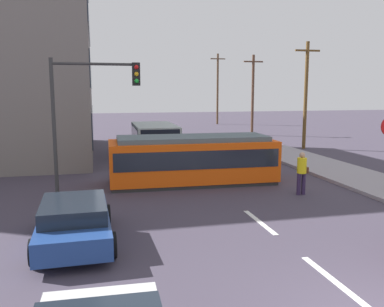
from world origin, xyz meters
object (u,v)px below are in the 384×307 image
Objects in this scene: city_bus at (155,138)px; traffic_light_mast at (89,101)px; pedestrian_crossing at (302,171)px; utility_pole_distant at (218,88)px; streetcar_tram at (193,159)px; parked_sedan_mid at (74,221)px; utility_pole_mid at (306,93)px; utility_pole_far at (253,94)px.

traffic_light_mast reaches higher than city_bus.
pedestrian_crossing is 0.20× the size of utility_pole_distant.
streetcar_tram reaches higher than city_bus.
parked_sedan_mid is at bearing -158.07° from pedestrian_crossing.
parked_sedan_mid is 21.28m from utility_pole_mid.
utility_pole_far is (10.26, 9.45, 2.66)m from city_bus.
city_bus is 12.02m from pedestrian_crossing.
pedestrian_crossing is 0.32× the size of traffic_light_mast.
pedestrian_crossing is 21.82m from utility_pole_far.
pedestrian_crossing is 0.40× the size of parked_sedan_mid.
city_bus is 1.03× the size of traffic_light_mast.
utility_pole_far is at bearing -92.47° from utility_pole_distant.
city_bus is 14.20m from utility_pole_far.
city_bus is 0.73× the size of utility_pole_mid.
city_bus is 24.84m from utility_pole_distant.
utility_pole_distant is (10.81, 22.13, 3.26)m from city_bus.
streetcar_tram is 13.56m from utility_pole_mid.
utility_pole_mid is at bearing 45.46° from parked_sedan_mid.
utility_pole_mid reaches higher than city_bus.
utility_pole_mid reaches higher than utility_pole_far.
pedestrian_crossing is 0.23× the size of utility_pole_far.
parked_sedan_mid is 0.80× the size of traffic_light_mast.
utility_pole_distant is at bearing 65.50° from traffic_light_mast.
utility_pole_distant reaches higher than streetcar_tram.
utility_pole_mid is (14.76, 14.99, 3.20)m from parked_sedan_mid.
pedestrian_crossing is 9.01m from parked_sedan_mid.
utility_pole_distant reaches higher than pedestrian_crossing.
utility_pole_mid is at bearing 1.84° from city_bus.
utility_pole_far is at bearing 73.47° from pedestrian_crossing.
city_bus is 0.74× the size of utility_pole_far.
traffic_light_mast is (0.43, 4.70, 3.02)m from parked_sedan_mid.
utility_pole_distant is at bearing 63.97° from city_bus.
streetcar_tram is 4.33× the size of pedestrian_crossing.
traffic_light_mast is at bearing 84.81° from parked_sedan_mid.
parked_sedan_mid is (-4.25, -14.66, -0.47)m from city_bus.
streetcar_tram is at bearing 20.71° from traffic_light_mast.
streetcar_tram is 5.25m from traffic_light_mast.
streetcar_tram is at bearing -118.84° from utility_pole_far.
pedestrian_crossing is 0.23× the size of utility_pole_mid.
city_bus reaches higher than pedestrian_crossing.
traffic_light_mast reaches higher than parked_sedan_mid.
streetcar_tram is at bearing 140.95° from pedestrian_crossing.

